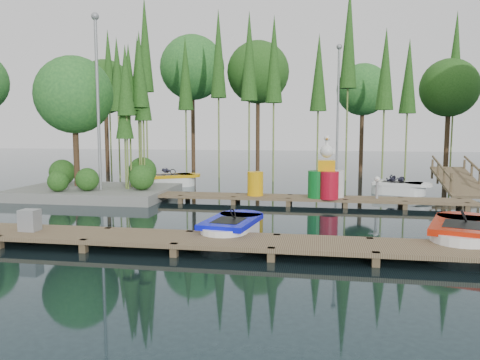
% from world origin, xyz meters
% --- Properties ---
extents(ground_plane, '(90.00, 90.00, 0.00)m').
position_xyz_m(ground_plane, '(0.00, 0.00, 0.00)').
color(ground_plane, '#1A2C32').
extents(near_dock, '(18.00, 1.50, 0.50)m').
position_xyz_m(near_dock, '(0.00, -4.50, 0.23)').
color(near_dock, brown).
rests_on(near_dock, ground).
extents(far_dock, '(15.00, 1.20, 0.50)m').
position_xyz_m(far_dock, '(1.00, 2.50, 0.23)').
color(far_dock, brown).
rests_on(far_dock, ground).
extents(island, '(6.20, 4.20, 6.75)m').
position_xyz_m(island, '(-6.30, 3.29, 3.18)').
color(island, slate).
rests_on(island, ground).
extents(tree_screen, '(34.42, 18.53, 10.31)m').
position_xyz_m(tree_screen, '(-2.04, 10.60, 6.12)').
color(tree_screen, '#432E1C').
rests_on(tree_screen, ground).
extents(lamp_island, '(0.30, 0.30, 7.25)m').
position_xyz_m(lamp_island, '(-5.50, 2.50, 4.26)').
color(lamp_island, gray).
rests_on(lamp_island, ground).
extents(lamp_rear, '(0.30, 0.30, 7.25)m').
position_xyz_m(lamp_rear, '(4.00, 11.00, 4.26)').
color(lamp_rear, gray).
rests_on(lamp_rear, ground).
extents(ramp, '(1.50, 3.94, 1.49)m').
position_xyz_m(ramp, '(9.00, 6.50, 0.59)').
color(ramp, brown).
rests_on(ramp, ground).
extents(boat_blue, '(1.49, 2.68, 0.86)m').
position_xyz_m(boat_blue, '(0.95, -3.30, 0.25)').
color(boat_blue, white).
rests_on(boat_blue, ground).
extents(boat_red, '(2.16, 3.20, 0.99)m').
position_xyz_m(boat_red, '(6.49, -3.22, 0.29)').
color(boat_red, white).
rests_on(boat_red, ground).
extents(boat_yellow_far, '(2.99, 2.49, 1.38)m').
position_xyz_m(boat_yellow_far, '(-4.06, 6.99, 0.29)').
color(boat_yellow_far, white).
rests_on(boat_yellow_far, ground).
extents(boat_white_far, '(2.73, 1.86, 1.18)m').
position_xyz_m(boat_white_far, '(6.48, 5.95, 0.27)').
color(boat_white_far, white).
rests_on(boat_white_far, ground).
extents(utility_cabinet, '(0.43, 0.36, 0.53)m').
position_xyz_m(utility_cabinet, '(-3.91, -4.50, 0.56)').
color(utility_cabinet, gray).
rests_on(utility_cabinet, near_dock).
extents(yellow_barrel, '(0.60, 0.60, 0.90)m').
position_xyz_m(yellow_barrel, '(0.74, 2.50, 0.75)').
color(yellow_barrel, '#E3A20B').
rests_on(yellow_barrel, far_dock).
extents(drum_cluster, '(1.32, 1.21, 2.27)m').
position_xyz_m(drum_cluster, '(3.39, 2.34, 0.97)').
color(drum_cluster, '#0B6921').
rests_on(drum_cluster, far_dock).
extents(seagull_post, '(0.50, 0.27, 0.80)m').
position_xyz_m(seagull_post, '(5.17, 2.50, 0.84)').
color(seagull_post, gray).
rests_on(seagull_post, far_dock).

